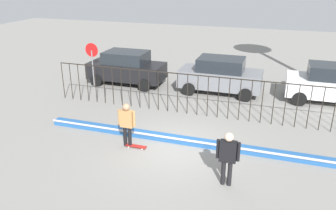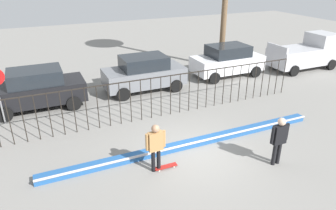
% 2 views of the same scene
% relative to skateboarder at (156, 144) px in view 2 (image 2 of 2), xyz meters
% --- Properties ---
extents(ground_plane, '(60.00, 60.00, 0.00)m').
position_rel_skateboarder_xyz_m(ground_plane, '(1.74, 0.41, -1.02)').
color(ground_plane, gray).
extents(bowl_coping_ledge, '(11.00, 0.40, 0.27)m').
position_rel_skateboarder_xyz_m(bowl_coping_ledge, '(1.74, 0.87, -0.90)').
color(bowl_coping_ledge, '#235699').
rests_on(bowl_coping_ledge, ground).
extents(perimeter_fence, '(14.04, 0.04, 1.89)m').
position_rel_skateboarder_xyz_m(perimeter_fence, '(1.74, 3.71, 0.13)').
color(perimeter_fence, black).
rests_on(perimeter_fence, ground).
extents(skateboarder, '(0.69, 0.26, 1.70)m').
position_rel_skateboarder_xyz_m(skateboarder, '(0.00, 0.00, 0.00)').
color(skateboarder, black).
rests_on(skateboarder, ground).
extents(skateboard, '(0.80, 0.20, 0.07)m').
position_rel_skateboarder_xyz_m(skateboard, '(0.34, -0.02, -0.96)').
color(skateboard, '#A51E19').
rests_on(skateboard, ground).
extents(camera_operator, '(0.71, 0.27, 1.75)m').
position_rel_skateboarder_xyz_m(camera_operator, '(3.88, -1.31, 0.03)').
color(camera_operator, black).
rests_on(camera_operator, ground).
extents(parked_car_black, '(4.30, 2.12, 1.90)m').
position_rel_skateboarder_xyz_m(parked_car_black, '(-3.21, 6.93, -0.05)').
color(parked_car_black, black).
rests_on(parked_car_black, ground).
extents(parked_car_gray, '(4.30, 2.12, 1.90)m').
position_rel_skateboarder_xyz_m(parked_car_gray, '(2.17, 7.08, -0.05)').
color(parked_car_gray, slate).
rests_on(parked_car_gray, ground).
extents(parked_car_white, '(4.30, 2.12, 1.90)m').
position_rel_skateboarder_xyz_m(parked_car_white, '(7.65, 7.33, -0.05)').
color(parked_car_white, silver).
rests_on(parked_car_white, ground).
extents(pickup_truck, '(4.70, 2.12, 2.24)m').
position_rel_skateboarder_xyz_m(pickup_truck, '(13.22, 6.52, 0.02)').
color(pickup_truck, '#B7B7BC').
rests_on(pickup_truck, ground).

